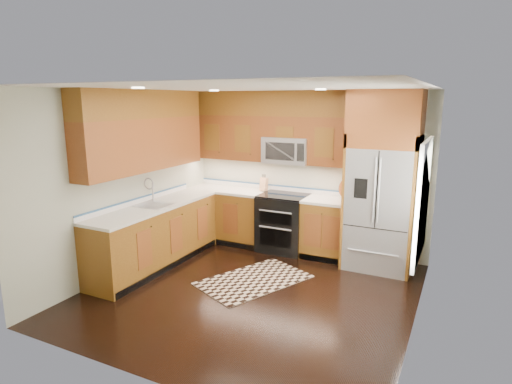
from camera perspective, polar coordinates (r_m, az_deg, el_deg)
The scene contains 16 objects.
ground at distance 5.73m, azimuth -0.67°, elevation -13.21°, with size 4.00×4.00×0.00m, color black.
wall_back at distance 7.11m, azimuth 6.64°, elevation 2.75°, with size 4.00×0.02×2.60m, color beige.
wall_left at distance 6.45m, azimuth -16.76°, elevation 1.32°, with size 0.02×4.00×2.60m, color beige.
wall_right at distance 4.77m, azimuth 21.27°, elevation -2.75°, with size 0.02×4.00×2.60m, color beige.
window at distance 4.94m, azimuth 21.32°, elevation -1.05°, with size 0.04×1.10×1.30m.
base_cabinets at distance 6.87m, azimuth -6.46°, elevation -4.87°, with size 2.85×3.00×0.90m.
countertop at distance 6.77m, azimuth -5.01°, elevation -0.98°, with size 2.86×3.01×0.04m.
upper_cabinets at distance 6.70m, azimuth -5.32°, elevation 8.44°, with size 2.85×3.00×1.15m.
range at distance 7.08m, azimuth 3.65°, elevation -4.13°, with size 0.76×0.67×0.95m.
microwave at distance 6.96m, azimuth 4.20°, elevation 5.59°, with size 0.76×0.40×0.42m.
refrigerator at distance 6.43m, azimuth 16.46°, elevation 1.35°, with size 0.98×0.75×2.60m.
sink_faucet at distance 6.50m, azimuth -13.52°, elevation -1.18°, with size 0.54×0.44×0.37m.
rug at distance 6.07m, azimuth -0.28°, elevation -11.64°, with size 0.90×1.49×0.01m, color black.
knife_block at distance 7.27m, azimuth 1.05°, elevation 1.08°, with size 0.11×0.15×0.28m.
utensil_crock at distance 6.83m, azimuth 12.18°, elevation 0.13°, with size 0.17×0.17×0.36m.
cutting_board at distance 6.84m, azimuth 12.11°, elevation -0.80°, with size 0.33×0.33×0.02m, color brown.
Camera 1 is at (2.35, -4.61, 2.47)m, focal length 30.00 mm.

